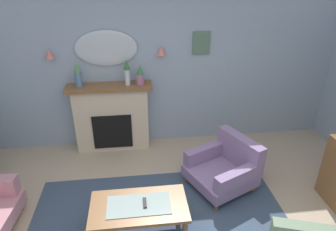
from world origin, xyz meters
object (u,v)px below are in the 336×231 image
Objects in this scene: mantel_vase_centre at (140,75)px; coffee_table at (139,209)px; wall_mirror at (106,48)px; wall_sconce_right at (161,51)px; mantel_vase_right at (78,75)px; tv_remote at (145,203)px; fireplace at (112,118)px; mantel_vase_left at (127,71)px; framed_picture at (201,43)px; wall_sconce_left at (49,54)px; armchair_beside_couch at (226,166)px.

coffee_table is at bearing -93.61° from mantel_vase_centre.
wall_mirror is 2.51m from coffee_table.
wall_mirror reaches higher than mantel_vase_centre.
mantel_vase_centre is 2.14m from coffee_table.
wall_sconce_right is at bearing -3.37° from wall_mirror.
mantel_vase_centre is at bearing 0.00° from mantel_vase_right.
tv_remote is (0.90, -1.91, -0.90)m from mantel_vase_right.
mantel_vase_left reaches higher than fireplace.
framed_picture is (1.50, 0.01, 0.04)m from wall_mirror.
mantel_vase_centre is 1.40m from wall_sconce_left.
mantel_vase_right is 1.34m from wall_sconce_right.
framed_picture is at bearing 10.20° from mantel_vase_centre.
fireplace is 0.87m from mantel_vase_left.
fireplace is at bearing -174.23° from framed_picture.
wall_mirror is 1.50m from framed_picture.
mantel_vase_left is 0.62m from wall_sconce_right.
mantel_vase_centre is 2.05× the size of tv_remote.
armchair_beside_couch is at bearing 31.62° from coffee_table.
mantel_vase_right reaches higher than armchair_beside_couch.
armchair_beside_couch is (1.63, -1.33, -1.40)m from wall_mirror.
tv_remote is at bearing -77.91° from wall_mirror.
mantel_vase_right reaches higher than fireplace.
mantel_vase_left is 2.07m from armchair_beside_couch.
coffee_table is 0.10m from tv_remote.
wall_sconce_left reaches higher than tv_remote.
mantel_vase_left is at bearing 94.37° from tv_remote.
mantel_vase_left is 0.22m from mantel_vase_centre.
mantel_vase_left is at bearing -5.39° from fireplace.
mantel_vase_right is 0.42× the size of wall_mirror.
framed_picture is at bearing 5.77° from fireplace.
tv_remote is (-0.05, -1.91, -0.86)m from mantel_vase_centre.
armchair_beside_couch is (2.08, -1.16, -1.05)m from mantel_vase_right.
fireplace is 1.38m from wall_sconce_right.
framed_picture reaches higher than wall_sconce_left.
tv_remote is 0.15× the size of armchair_beside_couch.
framed_picture is at bearing 5.27° from wall_sconce_right.
mantel_vase_right is 2.60m from armchair_beside_couch.
framed_picture is 1.97m from armchair_beside_couch.
mantel_vase_left is at bearing -29.54° from wall_mirror.
wall_sconce_right is at bearing 12.31° from mantel_vase_left.
wall_sconce_left is at bearing 173.84° from fireplace.
wall_mirror is 2.47m from tv_remote.
mantel_vase_right is 0.60m from wall_mirror.
mantel_vase_right is 0.96× the size of mantel_vase_left.
wall_sconce_right is at bearing 121.42° from armchair_beside_couch.
wall_sconce_right is 0.13× the size of coffee_table.
mantel_vase_left is 0.47m from wall_mirror.
mantel_vase_centre is 0.30× the size of armchair_beside_couch.
mantel_vase_right is 2.00m from framed_picture.
framed_picture reaches higher than wall_sconce_right.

